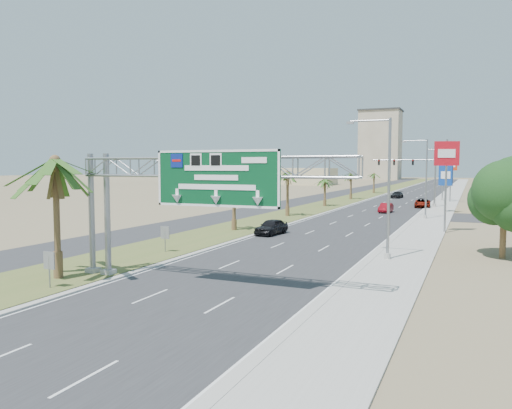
{
  "coord_description": "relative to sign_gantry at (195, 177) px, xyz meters",
  "views": [
    {
      "loc": [
        12.94,
        -13.74,
        6.63
      ],
      "look_at": [
        0.22,
        15.36,
        4.2
      ],
      "focal_mm": 35.0,
      "sensor_mm": 36.0,
      "label": 1
    }
  ],
  "objects": [
    {
      "name": "ground",
      "position": [
        1.06,
        -9.93,
        -6.06
      ],
      "size": [
        600.0,
        600.0,
        0.0
      ],
      "primitive_type": "plane",
      "color": "#8C7A59",
      "rests_on": "ground"
    },
    {
      "name": "road",
      "position": [
        1.06,
        100.07,
        -6.05
      ],
      "size": [
        12.0,
        300.0,
        0.02
      ],
      "primitive_type": "cube",
      "color": "#28282B",
      "rests_on": "ground"
    },
    {
      "name": "sidewalk_right",
      "position": [
        9.56,
        100.07,
        -6.01
      ],
      "size": [
        4.0,
        300.0,
        0.1
      ],
      "primitive_type": "cube",
      "color": "#9E9B93",
      "rests_on": "ground"
    },
    {
      "name": "median_grass",
      "position": [
        -8.94,
        100.07,
        -6.0
      ],
      "size": [
        7.0,
        300.0,
        0.12
      ],
      "primitive_type": "cube",
      "color": "#51602A",
      "rests_on": "ground"
    },
    {
      "name": "opposing_road",
      "position": [
        -15.94,
        100.07,
        -6.05
      ],
      "size": [
        8.0,
        300.0,
        0.02
      ],
      "primitive_type": "cube",
      "color": "#28282B",
      "rests_on": "ground"
    },
    {
      "name": "sign_gantry",
      "position": [
        0.0,
        0.0,
        0.0
      ],
      "size": [
        16.75,
        1.24,
        7.5
      ],
      "color": "gray",
      "rests_on": "ground"
    },
    {
      "name": "palm_near",
      "position": [
        -8.14,
        -1.93,
        0.87
      ],
      "size": [
        5.7,
        5.7,
        8.35
      ],
      "color": "brown",
      "rests_on": "ground"
    },
    {
      "name": "palm_row_b",
      "position": [
        -8.44,
        22.07,
        -1.16
      ],
      "size": [
        3.99,
        3.99,
        5.95
      ],
      "color": "brown",
      "rests_on": "ground"
    },
    {
      "name": "palm_row_c",
      "position": [
        -8.44,
        38.07,
        -0.39
      ],
      "size": [
        3.99,
        3.99,
        6.75
      ],
      "color": "brown",
      "rests_on": "ground"
    },
    {
      "name": "palm_row_d",
      "position": [
        -8.44,
        56.07,
        -1.64
      ],
      "size": [
        3.99,
        3.99,
        5.45
      ],
      "color": "brown",
      "rests_on": "ground"
    },
    {
      "name": "palm_row_e",
      "position": [
        -8.44,
        75.07,
        -0.97
      ],
      "size": [
        3.99,
        3.99,
        6.15
      ],
      "color": "brown",
      "rests_on": "ground"
    },
    {
      "name": "palm_row_f",
      "position": [
        -8.44,
        100.07,
        -1.35
      ],
      "size": [
        3.99,
        3.99,
        5.75
      ],
      "color": "brown",
      "rests_on": "ground"
    },
    {
      "name": "streetlight_near",
      "position": [
        8.36,
        12.07,
        -1.36
      ],
      "size": [
        3.27,
        0.44,
        10.0
      ],
      "color": "gray",
      "rests_on": "ground"
    },
    {
      "name": "streetlight_mid",
      "position": [
        8.36,
        42.07,
        -1.36
      ],
      "size": [
        3.27,
        0.44,
        10.0
      ],
      "color": "gray",
      "rests_on": "ground"
    },
    {
      "name": "streetlight_far",
      "position": [
        8.36,
        78.07,
        -1.36
      ],
      "size": [
        3.27,
        0.44,
        10.0
      ],
      "color": "gray",
      "rests_on": "ground"
    },
    {
      "name": "signal_mast",
      "position": [
        6.23,
        62.05,
        -1.21
      ],
      "size": [
        10.28,
        0.71,
        8.0
      ],
      "color": "gray",
      "rests_on": "ground"
    },
    {
      "name": "oak_near",
      "position": [
        16.06,
        16.07,
        -1.53
      ],
      "size": [
        4.5,
        4.5,
        6.8
      ],
      "color": "brown",
      "rests_on": "ground"
    },
    {
      "name": "median_signback_a",
      "position": [
        -6.74,
        -3.93,
        -4.61
      ],
      "size": [
        0.75,
        0.08,
        2.08
      ],
      "color": "gray",
      "rests_on": "ground"
    },
    {
      "name": "median_signback_b",
      "position": [
        -7.44,
        8.07,
        -4.61
      ],
      "size": [
        0.75,
        0.08,
        2.08
      ],
      "color": "gray",
      "rests_on": "ground"
    },
    {
      "name": "tower_distant",
      "position": [
        -30.94,
        240.07,
        11.44
      ],
      "size": [
        20.0,
        16.0,
        35.0
      ],
      "primitive_type": "cube",
      "color": "#9E9078",
      "rests_on": "ground"
    },
    {
      "name": "building_distant_left",
      "position": [
        -43.94,
        150.07,
        -3.06
      ],
      "size": [
        24.0,
        14.0,
        6.0
      ],
      "primitive_type": "cube",
      "color": "#CDBB8A",
      "rests_on": "ground"
    },
    {
      "name": "car_left_lane",
      "position": [
        -3.89,
        21.02,
        -5.3
      ],
      "size": [
        2.29,
        4.64,
        1.52
      ],
      "primitive_type": "imported",
      "rotation": [
        0.0,
        0.0,
        -0.11
      ],
      "color": "black",
      "rests_on": "ground"
    },
    {
      "name": "car_mid_lane",
      "position": [
        2.56,
        49.06,
        -5.38
      ],
      "size": [
        1.63,
        4.2,
        1.36
      ],
      "primitive_type": "imported",
      "rotation": [
        0.0,
        0.0,
        -0.05
      ],
      "color": "maroon",
      "rests_on": "ground"
    },
    {
      "name": "car_right_lane",
      "position": [
        6.56,
        60.44,
        -5.34
      ],
      "size": [
        2.68,
        5.27,
        1.43
      ],
      "primitive_type": "imported",
      "rotation": [
        0.0,
        0.0,
        0.06
      ],
      "color": "gray",
      "rests_on": "ground"
    },
    {
      "name": "car_far",
      "position": [
        -0.59,
        83.47,
        -5.39
      ],
      "size": [
        2.32,
        4.78,
        1.34
      ],
      "primitive_type": "imported",
      "rotation": [
        0.0,
        0.0,
        -0.1
      ],
      "color": "black",
      "rests_on": "ground"
    },
    {
      "name": "pole_sign_red_near",
      "position": [
        11.48,
        29.22,
        1.29
      ],
      "size": [
        2.36,
        1.11,
        9.31
      ],
      "color": "gray",
      "rests_on": "ground"
    },
    {
      "name": "pole_sign_blue",
      "position": [
        10.33,
        52.21,
        -0.9
      ],
      "size": [
        1.95,
        1.07,
        7.1
      ],
      "color": "gray",
      "rests_on": "ground"
    },
    {
      "name": "pole_sign_red_far",
      "position": [
        10.06,
        75.52,
        0.15
      ],
      "size": [
        2.21,
        0.78,
        7.89
      ],
      "color": "gray",
      "rests_on": "ground"
    }
  ]
}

